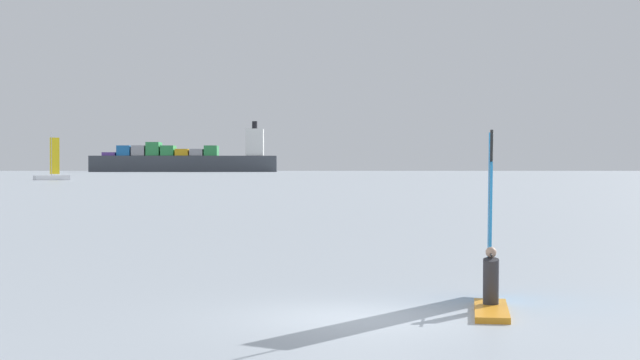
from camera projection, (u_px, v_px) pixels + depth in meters
ground_plane at (357, 318)px, 17.98m from camera, size 4000.00×4000.00×0.00m
windsurfer at (490, 261)px, 19.32m from camera, size 1.20×4.33×3.90m
cargo_ship at (187, 159)px, 717.41m from camera, size 142.40×24.06×39.06m
small_sailboat at (52, 176)px, 225.04m from camera, size 8.28×6.80×11.67m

